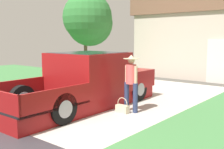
# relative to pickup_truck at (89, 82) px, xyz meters

# --- Properties ---
(pickup_truck) EXTENTS (2.19, 5.61, 1.69)m
(pickup_truck) POSITION_rel_pickup_truck_xyz_m (0.00, 0.00, 0.00)
(pickup_truck) COLOR maroon
(pickup_truck) RESTS_ON ground
(person_with_hat) EXTENTS (0.48, 0.46, 1.66)m
(person_with_hat) POSITION_rel_pickup_truck_xyz_m (1.53, 0.17, 0.20)
(person_with_hat) COLOR navy
(person_with_hat) RESTS_ON ground
(handbag) EXTENTS (0.38, 0.18, 0.45)m
(handbag) POSITION_rel_pickup_truck_xyz_m (1.42, -0.10, -0.61)
(handbag) COLOR beige
(handbag) RESTS_ON ground
(front_yard_tree) EXTENTS (2.78, 2.97, 4.59)m
(front_yard_tree) POSITION_rel_pickup_truck_xyz_m (-4.60, 4.70, 2.41)
(front_yard_tree) COLOR brown
(front_yard_tree) RESTS_ON ground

